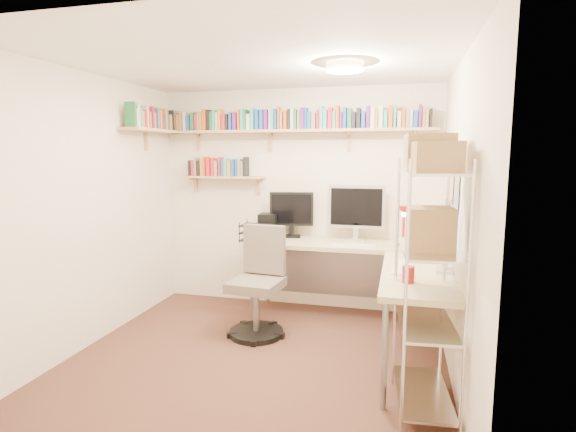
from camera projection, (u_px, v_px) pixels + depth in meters
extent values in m
plane|color=#45261D|center=(257.00, 358.00, 3.92)|extent=(3.20, 3.20, 0.00)
cube|color=#F5E8C7|center=(296.00, 199.00, 5.19)|extent=(3.20, 0.04, 2.50)
cube|color=#F5E8C7|center=(91.00, 211.00, 4.14)|extent=(0.04, 3.00, 2.50)
cube|color=#F5E8C7|center=(459.00, 224.00, 3.36)|extent=(0.04, 3.00, 2.50)
cube|color=#F5E8C7|center=(164.00, 256.00, 2.31)|extent=(3.20, 0.04, 2.50)
cube|color=white|center=(254.00, 62.00, 3.58)|extent=(3.20, 3.00, 0.04)
cube|color=white|center=(452.00, 180.00, 3.85)|extent=(0.01, 0.30, 0.42)
cube|color=white|center=(457.00, 189.00, 3.47)|extent=(0.01, 0.28, 0.38)
cylinder|color=#FFEAC6|center=(345.00, 67.00, 3.60)|extent=(0.30, 0.30, 0.06)
cube|color=tan|center=(294.00, 131.00, 4.96)|extent=(3.05, 0.25, 0.03)
cube|color=tan|center=(154.00, 131.00, 4.91)|extent=(0.25, 1.00, 0.03)
cube|color=tan|center=(224.00, 177.00, 5.26)|extent=(0.95, 0.20, 0.02)
cube|color=tan|center=(197.00, 139.00, 5.33)|extent=(0.03, 0.20, 0.20)
cube|color=tan|center=(270.00, 138.00, 5.11)|extent=(0.03, 0.20, 0.20)
cube|color=tan|center=(349.00, 137.00, 4.89)|extent=(0.03, 0.20, 0.20)
cube|color=tan|center=(415.00, 137.00, 4.72)|extent=(0.03, 0.20, 0.20)
cube|color=beige|center=(173.00, 123.00, 5.30)|extent=(0.02, 0.12, 0.20)
cube|color=gray|center=(176.00, 121.00, 5.29)|extent=(0.04, 0.14, 0.23)
cube|color=#C28024|center=(180.00, 123.00, 5.28)|extent=(0.04, 0.13, 0.19)
cube|color=gray|center=(183.00, 122.00, 5.27)|extent=(0.03, 0.15, 0.22)
cube|color=beige|center=(186.00, 122.00, 5.26)|extent=(0.03, 0.14, 0.22)
cube|color=#1E4D9F|center=(190.00, 124.00, 5.25)|extent=(0.04, 0.12, 0.17)
cube|color=#236938|center=(194.00, 122.00, 5.24)|extent=(0.04, 0.13, 0.21)
cube|color=red|center=(198.00, 123.00, 5.23)|extent=(0.02, 0.13, 0.19)
cube|color=gray|center=(200.00, 122.00, 5.22)|extent=(0.03, 0.14, 0.20)
cube|color=#C28024|center=(203.00, 122.00, 5.21)|extent=(0.03, 0.14, 0.20)
cube|color=#C44D17|center=(206.00, 120.00, 5.20)|extent=(0.04, 0.14, 0.24)
cube|color=black|center=(210.00, 121.00, 5.19)|extent=(0.03, 0.13, 0.23)
cube|color=#236938|center=(213.00, 121.00, 5.18)|extent=(0.03, 0.13, 0.21)
cube|color=teal|center=(215.00, 120.00, 5.17)|extent=(0.03, 0.13, 0.23)
cube|color=beige|center=(218.00, 122.00, 5.16)|extent=(0.03, 0.12, 0.21)
cube|color=#C28024|center=(221.00, 120.00, 5.15)|extent=(0.04, 0.12, 0.24)
cube|color=red|center=(225.00, 123.00, 5.14)|extent=(0.04, 0.14, 0.18)
cube|color=black|center=(228.00, 122.00, 5.14)|extent=(0.03, 0.13, 0.18)
cube|color=#1E4D9F|center=(232.00, 122.00, 5.12)|extent=(0.03, 0.14, 0.20)
cube|color=#5E1C6B|center=(236.00, 122.00, 5.11)|extent=(0.04, 0.14, 0.20)
cube|color=#C44D17|center=(240.00, 120.00, 5.10)|extent=(0.03, 0.13, 0.23)
cube|color=teal|center=(244.00, 120.00, 5.09)|extent=(0.03, 0.15, 0.24)
cube|color=#236938|center=(246.00, 120.00, 5.08)|extent=(0.03, 0.15, 0.23)
cube|color=beige|center=(250.00, 122.00, 5.07)|extent=(0.04, 0.15, 0.18)
cube|color=teal|center=(254.00, 119.00, 5.06)|extent=(0.03, 0.14, 0.24)
cube|color=#1E4D9F|center=(258.00, 120.00, 5.05)|extent=(0.04, 0.12, 0.22)
cube|color=#1E4D9F|center=(263.00, 120.00, 5.03)|extent=(0.04, 0.13, 0.22)
cube|color=#5E1C6B|center=(267.00, 120.00, 5.02)|extent=(0.04, 0.15, 0.22)
cube|color=beige|center=(271.00, 120.00, 5.01)|extent=(0.02, 0.11, 0.23)
cube|color=teal|center=(274.00, 119.00, 5.00)|extent=(0.03, 0.14, 0.23)
cube|color=#1E4D9F|center=(276.00, 120.00, 4.99)|extent=(0.02, 0.12, 0.21)
cube|color=#C44D17|center=(279.00, 119.00, 4.98)|extent=(0.02, 0.11, 0.25)
cube|color=gray|center=(282.00, 121.00, 4.98)|extent=(0.03, 0.13, 0.20)
cube|color=#C44D17|center=(286.00, 120.00, 4.97)|extent=(0.04, 0.14, 0.21)
cube|color=black|center=(290.00, 120.00, 4.96)|extent=(0.03, 0.14, 0.22)
cube|color=beige|center=(293.00, 119.00, 4.95)|extent=(0.03, 0.13, 0.23)
cube|color=#236938|center=(296.00, 120.00, 4.94)|extent=(0.03, 0.15, 0.21)
cube|color=gray|center=(300.00, 120.00, 4.93)|extent=(0.02, 0.13, 0.20)
cube|color=#5E1C6B|center=(303.00, 119.00, 4.92)|extent=(0.04, 0.14, 0.23)
cube|color=#1E4D9F|center=(306.00, 119.00, 4.91)|extent=(0.02, 0.12, 0.23)
cube|color=#1E4D9F|center=(310.00, 121.00, 4.90)|extent=(0.04, 0.15, 0.18)
cube|color=gray|center=(314.00, 121.00, 4.89)|extent=(0.04, 0.14, 0.18)
cube|color=red|center=(319.00, 121.00, 4.88)|extent=(0.02, 0.15, 0.19)
cube|color=teal|center=(322.00, 118.00, 4.87)|extent=(0.03, 0.15, 0.24)
cube|color=teal|center=(326.00, 120.00, 4.86)|extent=(0.04, 0.13, 0.21)
cube|color=red|center=(330.00, 119.00, 4.85)|extent=(0.04, 0.12, 0.23)
cube|color=teal|center=(335.00, 120.00, 4.84)|extent=(0.03, 0.14, 0.19)
cube|color=#C44D17|center=(338.00, 117.00, 4.83)|extent=(0.03, 0.13, 0.25)
cube|color=#5E1C6B|center=(341.00, 121.00, 4.82)|extent=(0.02, 0.13, 0.17)
cube|color=#1E4D9F|center=(345.00, 118.00, 4.81)|extent=(0.04, 0.12, 0.23)
cube|color=#236938|center=(350.00, 119.00, 4.80)|extent=(0.04, 0.11, 0.21)
cube|color=black|center=(354.00, 121.00, 4.79)|extent=(0.04, 0.15, 0.17)
cube|color=black|center=(359.00, 119.00, 4.77)|extent=(0.04, 0.14, 0.21)
cube|color=#1E4D9F|center=(363.00, 120.00, 4.76)|extent=(0.04, 0.12, 0.18)
cube|color=#5E1C6B|center=(368.00, 118.00, 4.75)|extent=(0.04, 0.11, 0.23)
cube|color=beige|center=(373.00, 118.00, 4.74)|extent=(0.04, 0.14, 0.22)
cube|color=#C28024|center=(377.00, 119.00, 4.73)|extent=(0.03, 0.12, 0.20)
cube|color=beige|center=(381.00, 117.00, 4.72)|extent=(0.04, 0.15, 0.23)
cube|color=teal|center=(386.00, 120.00, 4.71)|extent=(0.04, 0.11, 0.18)
cube|color=#C44D17|center=(391.00, 117.00, 4.69)|extent=(0.04, 0.14, 0.23)
cube|color=teal|center=(395.00, 117.00, 4.68)|extent=(0.03, 0.12, 0.24)
cube|color=beige|center=(399.00, 120.00, 4.67)|extent=(0.04, 0.14, 0.17)
cube|color=#C44D17|center=(404.00, 118.00, 4.66)|extent=(0.03, 0.14, 0.21)
cube|color=gray|center=(407.00, 119.00, 4.65)|extent=(0.03, 0.14, 0.19)
cube|color=beige|center=(411.00, 119.00, 4.64)|extent=(0.03, 0.12, 0.19)
cube|color=#1E4D9F|center=(415.00, 119.00, 4.64)|extent=(0.04, 0.14, 0.18)
cube|color=#5E1C6B|center=(420.00, 116.00, 4.62)|extent=(0.03, 0.14, 0.24)
cube|color=gray|center=(424.00, 117.00, 4.61)|extent=(0.02, 0.13, 0.22)
cube|color=#C28024|center=(427.00, 118.00, 4.61)|extent=(0.03, 0.12, 0.20)
cube|color=black|center=(431.00, 118.00, 4.60)|extent=(0.03, 0.14, 0.19)
cube|color=#236938|center=(130.00, 114.00, 4.47)|extent=(0.11, 0.02, 0.25)
cube|color=beige|center=(132.00, 118.00, 4.51)|extent=(0.13, 0.03, 0.18)
cube|color=beige|center=(134.00, 116.00, 4.54)|extent=(0.12, 0.04, 0.23)
cube|color=teal|center=(137.00, 118.00, 4.58)|extent=(0.13, 0.02, 0.19)
cube|color=#C28024|center=(139.00, 120.00, 4.62)|extent=(0.13, 0.04, 0.17)
cube|color=red|center=(141.00, 119.00, 4.66)|extent=(0.13, 0.03, 0.18)
cube|color=beige|center=(143.00, 117.00, 4.69)|extent=(0.13, 0.03, 0.23)
cube|color=#5E1C6B|center=(144.00, 118.00, 4.71)|extent=(0.13, 0.02, 0.22)
cube|color=#C28024|center=(146.00, 120.00, 4.75)|extent=(0.12, 0.03, 0.17)
cube|color=red|center=(148.00, 118.00, 4.78)|extent=(0.14, 0.03, 0.23)
cube|color=gray|center=(151.00, 121.00, 4.84)|extent=(0.12, 0.04, 0.17)
cube|color=#1E4D9F|center=(152.00, 119.00, 4.87)|extent=(0.15, 0.02, 0.22)
cube|color=#C28024|center=(154.00, 119.00, 4.90)|extent=(0.12, 0.03, 0.23)
cube|color=#C28024|center=(156.00, 120.00, 4.94)|extent=(0.13, 0.03, 0.21)
cube|color=red|center=(158.00, 121.00, 4.98)|extent=(0.12, 0.03, 0.20)
cube|color=#1E4D9F|center=(160.00, 122.00, 5.02)|extent=(0.11, 0.03, 0.17)
cube|color=#C28024|center=(162.00, 120.00, 5.06)|extent=(0.13, 0.04, 0.24)
cube|color=#1E4D9F|center=(163.00, 120.00, 5.09)|extent=(0.13, 0.02, 0.23)
cube|color=#C28024|center=(165.00, 123.00, 5.14)|extent=(0.14, 0.04, 0.17)
cube|color=#C28024|center=(167.00, 123.00, 5.18)|extent=(0.12, 0.02, 0.18)
cube|color=black|center=(169.00, 121.00, 5.21)|extent=(0.13, 0.03, 0.23)
cube|color=#5E1C6B|center=(170.00, 121.00, 5.24)|extent=(0.12, 0.03, 0.22)
cube|color=gray|center=(172.00, 123.00, 5.28)|extent=(0.11, 0.04, 0.20)
cube|color=black|center=(191.00, 168.00, 5.35)|extent=(0.03, 0.12, 0.18)
cube|color=red|center=(194.00, 168.00, 5.34)|extent=(0.03, 0.12, 0.18)
cube|color=gray|center=(197.00, 167.00, 5.33)|extent=(0.03, 0.11, 0.21)
cube|color=black|center=(200.00, 168.00, 5.32)|extent=(0.03, 0.12, 0.18)
cube|color=#C28024|center=(204.00, 167.00, 5.31)|extent=(0.04, 0.13, 0.20)
cube|color=#C44D17|center=(206.00, 166.00, 5.30)|extent=(0.02, 0.14, 0.23)
cube|color=red|center=(210.00, 167.00, 5.29)|extent=(0.04, 0.14, 0.21)
cube|color=red|center=(214.00, 167.00, 5.28)|extent=(0.04, 0.12, 0.21)
cube|color=gray|center=(217.00, 168.00, 5.27)|extent=(0.04, 0.12, 0.18)
cube|color=red|center=(221.00, 167.00, 5.26)|extent=(0.03, 0.11, 0.22)
cube|color=#1E4D9F|center=(224.00, 167.00, 5.25)|extent=(0.03, 0.14, 0.20)
cube|color=teal|center=(227.00, 167.00, 5.24)|extent=(0.03, 0.13, 0.20)
cube|color=#C28024|center=(231.00, 168.00, 5.23)|extent=(0.04, 0.12, 0.18)
cube|color=#1E4D9F|center=(234.00, 168.00, 5.22)|extent=(0.03, 0.14, 0.20)
cube|color=#1E4D9F|center=(238.00, 168.00, 5.21)|extent=(0.02, 0.13, 0.19)
cube|color=gray|center=(240.00, 168.00, 5.20)|extent=(0.03, 0.12, 0.20)
cube|color=gray|center=(243.00, 169.00, 5.19)|extent=(0.03, 0.12, 0.17)
cube|color=black|center=(246.00, 167.00, 5.18)|extent=(0.03, 0.13, 0.22)
cube|color=beige|center=(349.00, 244.00, 4.82)|extent=(2.13, 0.67, 0.04)
cube|color=beige|center=(425.00, 275.00, 3.60)|extent=(0.67, 1.46, 0.04)
cylinder|color=gray|center=(252.00, 282.00, 4.85)|extent=(0.04, 0.04, 0.78)
cylinder|color=gray|center=(267.00, 269.00, 5.39)|extent=(0.04, 0.04, 0.78)
cylinder|color=gray|center=(444.00, 281.00, 4.90)|extent=(0.04, 0.04, 0.78)
cylinder|color=gray|center=(384.00, 356.00, 3.08)|extent=(0.04, 0.04, 0.78)
cylinder|color=gray|center=(471.00, 365.00, 2.95)|extent=(0.04, 0.04, 0.78)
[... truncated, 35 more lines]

